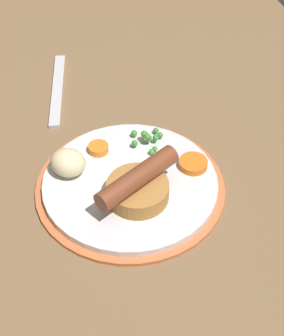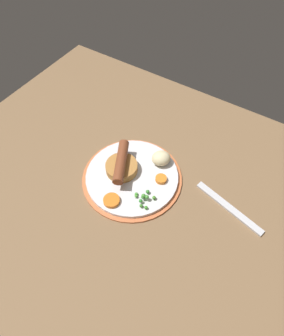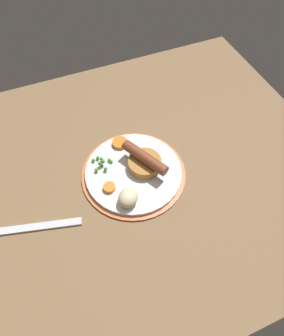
# 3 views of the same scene
# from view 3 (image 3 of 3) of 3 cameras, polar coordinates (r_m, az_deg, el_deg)

# --- Properties ---
(dining_table) EXTENTS (1.10, 0.80, 0.03)m
(dining_table) POSITION_cam_3_polar(r_m,az_deg,el_deg) (0.72, -6.37, -2.57)
(dining_table) COLOR brown
(dining_table) RESTS_ON ground
(dinner_plate) EXTENTS (0.25, 0.25, 0.01)m
(dinner_plate) POSITION_cam_3_polar(r_m,az_deg,el_deg) (0.70, -1.64, -0.89)
(dinner_plate) COLOR #CC6B3D
(dinner_plate) RESTS_ON dining_table
(sausage_pudding) EXTENTS (0.08, 0.12, 0.05)m
(sausage_pudding) POSITION_cam_3_polar(r_m,az_deg,el_deg) (0.69, 0.52, 1.25)
(sausage_pudding) COLOR #AD7538
(sausage_pudding) RESTS_ON dinner_plate
(pea_pile) EXTENTS (0.05, 0.05, 0.02)m
(pea_pile) POSITION_cam_3_polar(r_m,az_deg,el_deg) (0.70, -7.68, 1.02)
(pea_pile) COLOR #3B8D2B
(pea_pile) RESTS_ON dinner_plate
(potato_chunk_0) EXTENTS (0.06, 0.06, 0.03)m
(potato_chunk_0) POSITION_cam_3_polar(r_m,az_deg,el_deg) (0.64, -2.67, -5.66)
(potato_chunk_0) COLOR beige
(potato_chunk_0) RESTS_ON dinner_plate
(carrot_slice_1) EXTENTS (0.03, 0.03, 0.01)m
(carrot_slice_1) POSITION_cam_3_polar(r_m,az_deg,el_deg) (0.67, -6.23, -3.71)
(carrot_slice_1) COLOR orange
(carrot_slice_1) RESTS_ON dinner_plate
(carrot_slice_3) EXTENTS (0.05, 0.05, 0.01)m
(carrot_slice_3) POSITION_cam_3_polar(r_m,az_deg,el_deg) (0.74, -4.23, 4.79)
(carrot_slice_3) COLOR orange
(carrot_slice_3) RESTS_ON dinner_plate
(fork) EXTENTS (0.18, 0.06, 0.01)m
(fork) POSITION_cam_3_polar(r_m,az_deg,el_deg) (0.68, -19.09, -10.52)
(fork) COLOR silver
(fork) RESTS_ON dining_table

